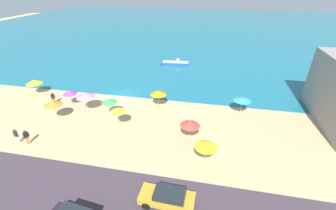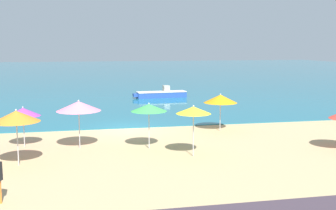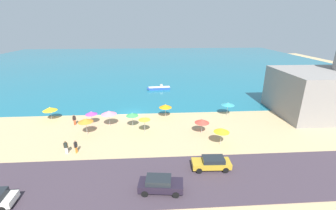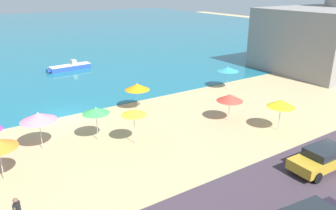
{
  "view_description": "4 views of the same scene",
  "coord_description": "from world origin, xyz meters",
  "views": [
    {
      "loc": [
        12.31,
        -27.65,
        15.12
      ],
      "look_at": [
        7.73,
        -4.76,
        1.99
      ],
      "focal_mm": 24.0,
      "sensor_mm": 36.0,
      "label": 1
    },
    {
      "loc": [
        -2.78,
        -27.07,
        5.47
      ],
      "look_at": [
        2.11,
        -3.46,
        1.99
      ],
      "focal_mm": 45.0,
      "sensor_mm": 36.0,
      "label": 2
    },
    {
      "loc": [
        3.98,
        -36.95,
        15.04
      ],
      "look_at": [
        6.4,
        0.05,
        1.52
      ],
      "focal_mm": 24.0,
      "sensor_mm": 36.0,
      "label": 3
    },
    {
      "loc": [
        -6.67,
        -25.66,
        10.3
      ],
      "look_at": [
        6.42,
        -5.78,
        1.49
      ],
      "focal_mm": 35.0,
      "sensor_mm": 36.0,
      "label": 4
    }
  ],
  "objects": [
    {
      "name": "beach_umbrella_8",
      "position": [
        -2.95,
        -4.8,
        2.27
      ],
      "size": [
        2.33,
        2.33,
        2.6
      ],
      "color": "#B2B2B7",
      "rests_on": "ground_plane"
    },
    {
      "name": "sea",
      "position": [
        0.0,
        55.0,
        0.03
      ],
      "size": [
        150.0,
        110.0,
        0.05
      ],
      "primitive_type": "cube",
      "color": "#1C6A81",
      "rests_on": "ground_plane"
    },
    {
      "name": "skiff_nearshore",
      "position": [
        5.25,
        15.14,
        0.41
      ],
      "size": [
        5.56,
        1.71,
        1.23
      ],
      "color": "#284B9F",
      "rests_on": "sea"
    },
    {
      "name": "ground_plane",
      "position": [
        0.0,
        0.0,
        0.0
      ],
      "size": [
        160.0,
        160.0,
        0.0
      ],
      "primitive_type": "plane",
      "color": "tan"
    },
    {
      "name": "beach_umbrella_0",
      "position": [
        0.65,
        -5.59,
        2.19
      ],
      "size": [
        1.89,
        1.89,
        2.45
      ],
      "color": "#B2B2B7",
      "rests_on": "ground_plane"
    },
    {
      "name": "beach_umbrella_7",
      "position": [
        5.84,
        -1.86,
        2.05
      ],
      "size": [
        2.13,
        2.13,
        2.39
      ],
      "color": "#B2B2B7",
      "rests_on": "ground_plane"
    },
    {
      "name": "beach_umbrella_9",
      "position": [
        -5.68,
        -7.49,
        2.27
      ],
      "size": [
        2.1,
        2.1,
        2.6
      ],
      "color": "#B2B2B7",
      "rests_on": "ground_plane"
    },
    {
      "name": "beach_umbrella_4",
      "position": [
        2.54,
        -7.53,
        2.3
      ],
      "size": [
        1.71,
        1.71,
        2.55
      ],
      "color": "#B2B2B7",
      "rests_on": "ground_plane"
    },
    {
      "name": "beach_umbrella_2",
      "position": [
        -5.87,
        -3.78,
        1.89
      ],
      "size": [
        1.84,
        1.84,
        2.19
      ],
      "color": "#B2B2B7",
      "rests_on": "ground_plane"
    }
  ]
}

